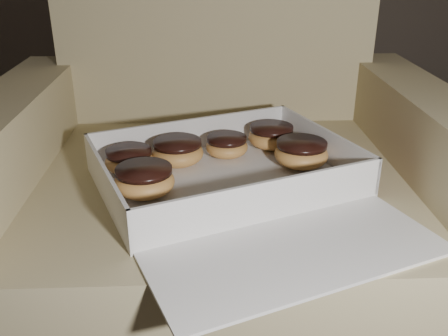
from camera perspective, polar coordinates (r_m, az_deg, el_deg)
armchair at (r=1.03m, az=-0.44°, el=-4.94°), size 0.88×0.74×0.92m
bakery_box at (r=0.83m, az=1.46°, el=-1.98°), size 0.56×0.60×0.07m
donut_a at (r=0.95m, az=0.32°, el=2.57°), size 0.08×0.08×0.04m
donut_b at (r=0.92m, az=-5.33°, el=1.88°), size 0.10×0.10×0.05m
donut_c at (r=0.81m, az=-9.08°, el=-1.39°), size 0.10×0.10×0.05m
donut_d at (r=1.00m, az=5.43°, el=3.67°), size 0.09×0.09×0.05m
donut_e at (r=0.90m, az=-10.77°, el=0.93°), size 0.09×0.09×0.04m
donut_f at (r=0.92m, az=8.82°, el=1.71°), size 0.10×0.10×0.05m
crumb_a at (r=0.87m, az=10.40°, el=-1.47°), size 0.01×0.01×0.00m
crumb_b at (r=0.76m, az=-2.84°, el=-5.09°), size 0.01×0.01×0.00m
crumb_c at (r=0.81m, az=-2.84°, el=-3.24°), size 0.01×0.01×0.00m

